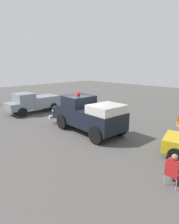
{
  "coord_description": "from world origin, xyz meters",
  "views": [
    {
      "loc": [
        9.42,
        -8.32,
        4.41
      ],
      "look_at": [
        0.72,
        0.29,
        1.38
      ],
      "focal_mm": 30.85,
      "sensor_mm": 36.0,
      "label": 1
    }
  ],
  "objects_px": {
    "vintage_fire_truck": "(87,114)",
    "spectator_seated": "(174,168)",
    "spectator_standing": "(87,103)",
    "parked_pickup": "(33,102)",
    "lawn_chair_near_truck": "(172,172)"
  },
  "relations": [
    {
      "from": "vintage_fire_truck",
      "to": "parked_pickup",
      "type": "height_order",
      "value": "vintage_fire_truck"
    },
    {
      "from": "spectator_seated",
      "to": "spectator_standing",
      "type": "height_order",
      "value": "spectator_standing"
    },
    {
      "from": "lawn_chair_near_truck",
      "to": "spectator_seated",
      "type": "distance_m",
      "value": 0.17
    },
    {
      "from": "lawn_chair_near_truck",
      "to": "spectator_standing",
      "type": "relative_size",
      "value": 0.61
    },
    {
      "from": "parked_pickup",
      "to": "spectator_standing",
      "type": "height_order",
      "value": "parked_pickup"
    },
    {
      "from": "vintage_fire_truck",
      "to": "spectator_seated",
      "type": "relative_size",
      "value": 4.72
    },
    {
      "from": "spectator_standing",
      "to": "parked_pickup",
      "type": "bearing_deg",
      "value": -138.94
    },
    {
      "from": "lawn_chair_near_truck",
      "to": "spectator_seated",
      "type": "bearing_deg",
      "value": 88.41
    },
    {
      "from": "vintage_fire_truck",
      "to": "spectator_standing",
      "type": "relative_size",
      "value": 3.63
    },
    {
      "from": "vintage_fire_truck",
      "to": "parked_pickup",
      "type": "bearing_deg",
      "value": 179.41
    },
    {
      "from": "spectator_seated",
      "to": "spectator_standing",
      "type": "xyz_separation_m",
      "value": [
        -10.13,
        5.34,
        0.27
      ]
    },
    {
      "from": "parked_pickup",
      "to": "spectator_standing",
      "type": "bearing_deg",
      "value": 41.06
    },
    {
      "from": "lawn_chair_near_truck",
      "to": "spectator_seated",
      "type": "xyz_separation_m",
      "value": [
        0.0,
        0.13,
        0.11
      ]
    },
    {
      "from": "lawn_chair_near_truck",
      "to": "spectator_standing",
      "type": "bearing_deg",
      "value": 151.61
    },
    {
      "from": "vintage_fire_truck",
      "to": "spectator_seated",
      "type": "xyz_separation_m",
      "value": [
        6.61,
        -1.93,
        -0.5
      ]
    }
  ]
}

